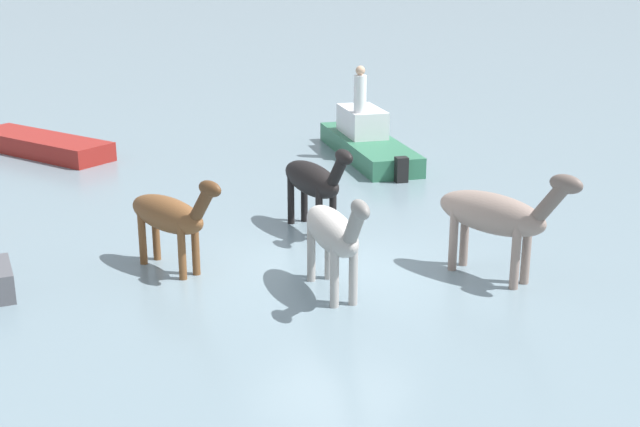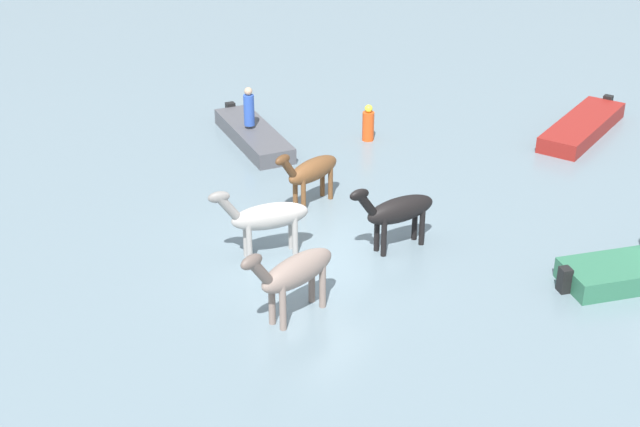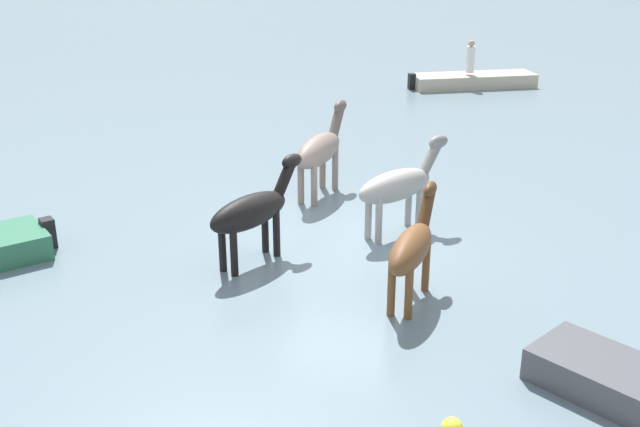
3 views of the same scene
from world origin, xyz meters
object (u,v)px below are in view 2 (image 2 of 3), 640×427
at_px(horse_chestnut_trailing, 294,272).
at_px(buoy_channel_marker, 368,124).
at_px(boat_motor_center, 582,129).
at_px(horse_pinto_flank, 397,211).
at_px(horse_dun_straggler, 311,171).
at_px(person_boatman_standing, 249,108).
at_px(boat_tender_starboard, 253,137).
at_px(horse_dark_mare, 266,217).

xyz_separation_m(horse_chestnut_trailing, buoy_channel_marker, (9.16, 4.03, -0.59)).
bearing_deg(boat_motor_center, horse_pinto_flank, -6.56).
relative_size(horse_pinto_flank, buoy_channel_marker, 2.02).
bearing_deg(horse_dun_straggler, horse_pinto_flank, 82.94).
bearing_deg(horse_dun_straggler, boat_motor_center, 162.10).
relative_size(horse_chestnut_trailing, person_boatman_standing, 2.16).
bearing_deg(boat_motor_center, person_boatman_standing, -51.89).
relative_size(horse_dun_straggler, horse_chestnut_trailing, 0.89).
height_order(boat_tender_starboard, person_boatman_standing, person_boatman_standing).
bearing_deg(person_boatman_standing, boat_motor_center, -50.88).
height_order(person_boatman_standing, buoy_channel_marker, person_boatman_standing).
xyz_separation_m(boat_motor_center, person_boatman_standing, (-6.50, 7.99, 0.95)).
relative_size(horse_dun_straggler, horse_pinto_flank, 0.99).
xyz_separation_m(horse_dun_straggler, boat_motor_center, (8.88, -3.99, -0.81)).
distance_m(person_boatman_standing, buoy_channel_marker, 3.65).
bearing_deg(boat_tender_starboard, horse_dark_mare, -17.66).
bearing_deg(horse_chestnut_trailing, horse_dark_mare, -121.43).
relative_size(horse_pinto_flank, horse_chestnut_trailing, 0.89).
bearing_deg(horse_chestnut_trailing, boat_motor_center, -176.74).
relative_size(horse_pinto_flank, person_boatman_standing, 1.93).
xyz_separation_m(horse_dun_straggler, horse_pinto_flank, (-0.73, -3.06, 0.04)).
xyz_separation_m(horse_chestnut_trailing, boat_motor_center, (13.43, -1.14, -0.93)).
relative_size(boat_motor_center, person_boatman_standing, 3.87).
distance_m(horse_pinto_flank, boat_tender_starboard, 7.71).
height_order(horse_chestnut_trailing, person_boatman_standing, horse_chestnut_trailing).
xyz_separation_m(horse_dark_mare, horse_dun_straggler, (2.81, 0.74, -0.05)).
height_order(boat_tender_starboard, boat_motor_center, boat_motor_center).
height_order(boat_motor_center, person_boatman_standing, person_boatman_standing).
relative_size(boat_tender_starboard, buoy_channel_marker, 3.56).
distance_m(horse_dun_straggler, horse_pinto_flank, 3.14).
bearing_deg(boat_tender_starboard, buoy_channel_marker, 69.20).
bearing_deg(horse_pinto_flank, buoy_channel_marker, -117.37).
distance_m(boat_tender_starboard, boat_motor_center, 10.20).
relative_size(boat_tender_starboard, boat_motor_center, 0.88).
xyz_separation_m(horse_pinto_flank, person_boatman_standing, (3.10, 7.06, 0.11)).
bearing_deg(buoy_channel_marker, boat_motor_center, -50.51).
bearing_deg(buoy_channel_marker, horse_pinto_flank, -141.58).
bearing_deg(boat_tender_starboard, horse_dun_straggler, -1.16).
relative_size(horse_dark_mare, horse_chestnut_trailing, 0.84).
xyz_separation_m(horse_dark_mare, buoy_channel_marker, (7.42, 1.92, -0.52)).
distance_m(horse_dark_mare, boat_tender_starboard, 7.07).
relative_size(horse_dun_straggler, boat_motor_center, 0.50).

